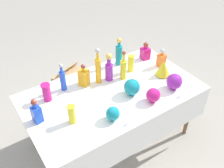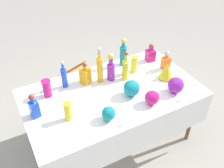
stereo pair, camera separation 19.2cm
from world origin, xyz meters
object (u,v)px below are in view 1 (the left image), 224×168
Objects in this scene: square_decanter_2 at (161,59)px; square_decanter_3 at (145,52)px; tall_bottle_2 at (63,79)px; round_bowl_0 at (132,87)px; slender_vase_2 at (72,114)px; tall_bottle_4 at (119,53)px; tall_bottle_0 at (109,69)px; round_bowl_3 at (153,95)px; round_bowl_1 at (174,82)px; tall_bottle_3 at (98,69)px; round_bowl_2 at (113,114)px; tall_bottle_1 at (123,68)px; cardboard_box_behind_left at (72,82)px; square_decanter_1 at (36,112)px; slender_vase_0 at (131,63)px; square_decanter_0 at (84,77)px; fluted_vase_0 at (163,68)px; slender_vase_1 at (47,92)px.

square_decanter_2 is 0.24m from square_decanter_3.
round_bowl_0 is at bearing -40.09° from tall_bottle_2.
tall_bottle_4 is at bearing 31.76° from slender_vase_2.
round_bowl_3 is (0.16, -0.54, -0.06)m from tall_bottle_0.
round_bowl_1 is at bearing -7.91° from slender_vase_2.
tall_bottle_3 is at bearing -14.39° from tall_bottle_2.
tall_bottle_3 is 0.59m from round_bowl_2.
tall_bottle_0 is 0.33m from tall_bottle_4.
round_bowl_1 is (0.42, -0.17, -0.00)m from round_bowl_0.
cardboard_box_behind_left is at bearing 100.79° from tall_bottle_1.
square_decanter_1 is 1.46× the size of round_bowl_0.
square_decanter_2 is (1.15, -0.23, -0.03)m from tall_bottle_2.
square_decanter_3 is at bearing -13.40° from tall_bottle_4.
round_bowl_2 is (-0.60, -0.53, -0.03)m from slender_vase_0.
round_bowl_3 is (0.28, -0.57, -0.10)m from tall_bottle_3.
square_decanter_1 is (-1.02, -0.11, -0.02)m from tall_bottle_1.
square_decanter_2 is at bearing -38.43° from tall_bottle_4.
square_decanter_1 is 1.15× the size of square_decanter_3.
tall_bottle_0 reaches higher than slender_vase_0.
square_decanter_0 reaches higher than slender_vase_0.
tall_bottle_2 is at bearing 168.61° from square_decanter_2.
tall_bottle_4 reaches higher than square_decanter_0.
slender_vase_2 is (-1.28, -0.24, 0.01)m from square_decanter_2.
tall_bottle_3 reaches higher than round_bowl_0.
slender_vase_0 is at bearing -8.29° from tall_bottle_2.
slender_vase_0 is 0.37m from fluted_vase_0.
round_bowl_2 is 0.25× the size of cardboard_box_behind_left.
round_bowl_0 is 0.31× the size of cardboard_box_behind_left.
fluted_vase_0 is at bearing -26.51° from tall_bottle_1.
slender_vase_0 is 1.15× the size of round_bowl_1.
round_bowl_3 is at bearing -13.39° from slender_vase_2.
slender_vase_0 is 1.34× the size of round_bowl_3.
tall_bottle_1 is at bearing 20.57° from slender_vase_2.
slender_vase_1 is at bearing 171.72° from tall_bottle_1.
square_decanter_0 is at bearing 162.16° from tall_bottle_3.
tall_bottle_0 is 1.22m from cardboard_box_behind_left.
round_bowl_3 is at bearing -81.91° from cardboard_box_behind_left.
slender_vase_2 is 1.08× the size of round_bowl_0.
round_bowl_1 is at bearing -13.86° from square_decanter_1.
square_decanter_3 reaches higher than round_bowl_1.
slender_vase_1 is (-1.30, -0.06, 0.01)m from square_decanter_3.
tall_bottle_0 is 0.62m from round_bowl_2.
fluted_vase_0 is 0.47m from round_bowl_3.
slender_vase_2 is (-0.77, -0.29, -0.03)m from tall_bottle_1.
tall_bottle_1 is 1.34× the size of square_decanter_1.
tall_bottle_4 is at bearing -67.09° from cardboard_box_behind_left.
cardboard_box_behind_left is (-0.66, 0.84, -0.71)m from square_decanter_3.
round_bowl_1 is (-0.18, -0.39, -0.00)m from square_decanter_2.
round_bowl_2 is at bearing -156.61° from square_decanter_2.
square_decanter_0 is 1.46× the size of round_bowl_0.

